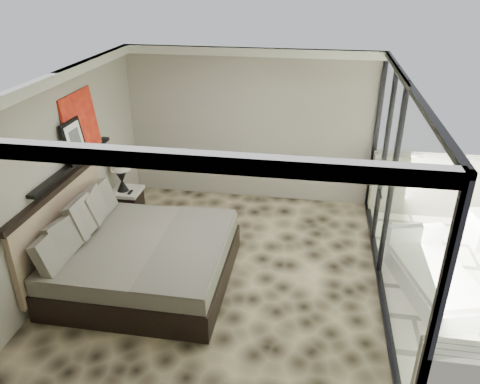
% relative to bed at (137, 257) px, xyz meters
% --- Properties ---
extents(floor, '(5.00, 5.00, 0.00)m').
position_rel_bed_xyz_m(floor, '(1.14, 0.44, -0.38)').
color(floor, black).
rests_on(floor, ground).
extents(ceiling, '(4.50, 5.00, 0.02)m').
position_rel_bed_xyz_m(ceiling, '(1.14, 0.44, 2.41)').
color(ceiling, silver).
rests_on(ceiling, back_wall).
extents(back_wall, '(4.50, 0.02, 2.80)m').
position_rel_bed_xyz_m(back_wall, '(1.14, 2.93, 1.02)').
color(back_wall, gray).
rests_on(back_wall, floor).
extents(left_wall, '(0.02, 5.00, 2.80)m').
position_rel_bed_xyz_m(left_wall, '(-1.10, 0.44, 1.02)').
color(left_wall, gray).
rests_on(left_wall, floor).
extents(glass_wall, '(0.08, 5.00, 2.80)m').
position_rel_bed_xyz_m(glass_wall, '(3.39, 0.44, 1.02)').
color(glass_wall, white).
rests_on(glass_wall, floor).
extents(picture_ledge, '(0.12, 2.20, 0.05)m').
position_rel_bed_xyz_m(picture_ledge, '(-1.04, 0.54, 1.12)').
color(picture_ledge, black).
rests_on(picture_ledge, left_wall).
extents(bed, '(2.37, 2.29, 1.31)m').
position_rel_bed_xyz_m(bed, '(0.00, 0.00, 0.00)').
color(bed, black).
rests_on(bed, floor).
extents(nightstand, '(0.66, 0.66, 0.50)m').
position_rel_bed_xyz_m(nightstand, '(-0.86, 1.75, -0.13)').
color(nightstand, black).
rests_on(nightstand, floor).
extents(table_lamp, '(0.35, 0.35, 0.64)m').
position_rel_bed_xyz_m(table_lamp, '(-0.89, 1.72, 0.55)').
color(table_lamp, black).
rests_on(table_lamp, nightstand).
extents(abstract_canvas, '(0.13, 0.90, 0.90)m').
position_rel_bed_xyz_m(abstract_canvas, '(-1.06, 0.93, 1.59)').
color(abstract_canvas, red).
rests_on(abstract_canvas, picture_ledge).
extents(framed_print, '(0.11, 0.50, 0.60)m').
position_rel_bed_xyz_m(framed_print, '(-1.00, 0.58, 1.44)').
color(framed_print, black).
rests_on(framed_print, picture_ledge).
extents(lounger, '(1.20, 1.77, 0.63)m').
position_rel_bed_xyz_m(lounger, '(4.08, 0.41, -0.18)').
color(lounger, silver).
rests_on(lounger, terrace_slab).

